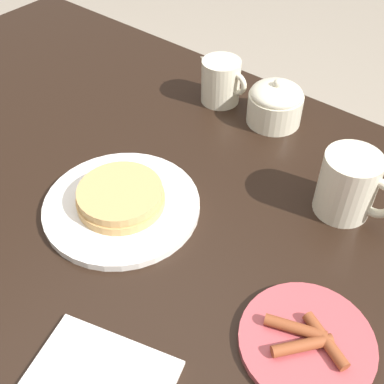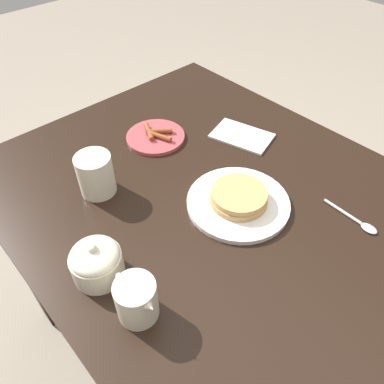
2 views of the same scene
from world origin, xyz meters
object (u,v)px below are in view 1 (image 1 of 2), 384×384
(creamer_pitcher, at_px, (219,80))
(sugar_bowl, at_px, (275,103))
(napkin, at_px, (101,377))
(coffee_mug, at_px, (350,185))
(pancake_plate, at_px, (121,202))
(side_plate_bacon, at_px, (307,341))

(creamer_pitcher, xyz_separation_m, sugar_bowl, (0.12, 0.01, -0.01))
(sugar_bowl, distance_m, napkin, 0.55)
(sugar_bowl, bearing_deg, creamer_pitcher, -176.54)
(coffee_mug, relative_size, napkin, 0.64)
(pancake_plate, xyz_separation_m, side_plate_bacon, (0.33, -0.02, -0.01))
(pancake_plate, relative_size, coffee_mug, 1.99)
(creamer_pitcher, relative_size, sugar_bowl, 1.14)
(coffee_mug, height_order, creamer_pitcher, coffee_mug)
(side_plate_bacon, distance_m, creamer_pitcher, 0.52)
(pancake_plate, height_order, coffee_mug, coffee_mug)
(coffee_mug, distance_m, napkin, 0.42)
(pancake_plate, xyz_separation_m, napkin, (0.17, -0.20, -0.01))
(side_plate_bacon, xyz_separation_m, creamer_pitcher, (-0.39, 0.35, 0.04))
(pancake_plate, bearing_deg, creamer_pitcher, 100.95)
(pancake_plate, distance_m, napkin, 0.26)
(pancake_plate, height_order, creamer_pitcher, creamer_pitcher)
(creamer_pitcher, bearing_deg, sugar_bowl, 3.46)
(coffee_mug, bearing_deg, pancake_plate, -141.20)
(pancake_plate, height_order, side_plate_bacon, pancake_plate)
(coffee_mug, bearing_deg, side_plate_bacon, -73.54)
(sugar_bowl, height_order, napkin, sugar_bowl)
(coffee_mug, relative_size, sugar_bowl, 1.20)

